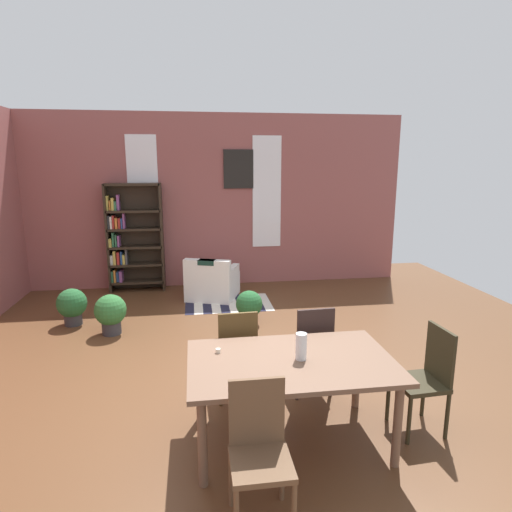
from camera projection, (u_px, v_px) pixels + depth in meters
ground_plane at (222, 379)px, 4.80m from camera, size 10.06×10.06×0.00m
back_wall_brick at (206, 201)px, 8.26m from camera, size 7.59×0.12×3.25m
window_pane_0 at (143, 194)px, 7.99m from camera, size 0.55×0.02×2.11m
window_pane_1 at (267, 192)px, 8.32m from camera, size 0.55×0.02×2.11m
dining_table at (291, 369)px, 3.61m from camera, size 1.71×1.06×0.75m
vase_on_table at (301, 346)px, 3.58m from camera, size 0.09×0.09×0.23m
tealight_candle_0 at (218, 351)px, 3.72m from camera, size 0.04×0.04×0.04m
dining_chair_far_left at (237, 351)px, 4.32m from camera, size 0.42×0.42×0.95m
dining_chair_near_left at (259, 448)px, 2.86m from camera, size 0.40×0.40×0.95m
dining_chair_head_right at (427, 376)px, 3.82m from camera, size 0.42×0.42×0.95m
dining_chair_far_right at (312, 346)px, 4.43m from camera, size 0.42×0.42×0.95m
bookshelf_tall at (131, 238)px, 7.96m from camera, size 1.00×0.30×1.98m
armchair_white at (212, 283)px, 7.63m from camera, size 1.02×1.02×0.75m
potted_plant_by_shelf at (72, 305)px, 6.36m from camera, size 0.43×0.43×0.55m
potted_plant_corner at (111, 312)px, 6.01m from camera, size 0.44×0.44×0.57m
potted_plant_window at (249, 306)px, 6.40m from camera, size 0.39×0.39×0.50m
striped_rug at (228, 303)px, 7.37m from camera, size 1.44×0.96×0.01m
framed_picture at (238, 169)px, 8.14m from camera, size 0.56×0.03×0.72m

